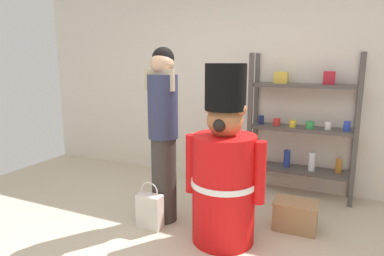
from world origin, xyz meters
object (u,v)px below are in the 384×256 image
at_px(merchandise_shelf, 301,127).
at_px(display_crate, 295,215).
at_px(shopping_bag, 150,211).
at_px(teddy_bear_guard, 224,171).
at_px(person_shopper, 163,130).

xyz_separation_m(merchandise_shelf, display_crate, (0.10, -0.93, -0.70)).
height_order(shopping_bag, display_crate, shopping_bag).
relative_size(shopping_bag, display_crate, 1.15).
distance_m(teddy_bear_guard, person_shopper, 0.75).
relative_size(person_shopper, display_crate, 4.22).
distance_m(merchandise_shelf, person_shopper, 1.72).
bearing_deg(person_shopper, shopping_bag, -101.92).
relative_size(merchandise_shelf, shopping_bag, 3.60).
distance_m(person_shopper, shopping_bag, 0.79).
height_order(merchandise_shelf, person_shopper, person_shopper).
xyz_separation_m(merchandise_shelf, shopping_bag, (-1.19, -1.49, -0.66)).
height_order(merchandise_shelf, display_crate, merchandise_shelf).
bearing_deg(person_shopper, merchandise_shelf, 48.03).
bearing_deg(display_crate, shopping_bag, -156.51).
height_order(teddy_bear_guard, display_crate, teddy_bear_guard).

